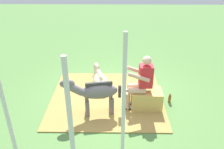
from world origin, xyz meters
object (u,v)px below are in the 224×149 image
object	(u,v)px
tent_pole_mid	(73,149)
person_seated	(141,81)
tent_pole_left	(124,111)
tent_pole_right	(8,119)
hay_bale	(146,99)
pony_standing	(95,92)
pony_lying	(100,80)
soda_bottle	(170,98)

from	to	relation	value
tent_pole_mid	person_seated	bearing A→B (deg)	-112.74
person_seated	tent_pole_left	bearing A→B (deg)	75.97
tent_pole_left	tent_pole_right	xyz separation A→B (m)	(1.66, 0.22, 0.00)
hay_bale	tent_pole_left	size ratio (longest dim) A/B	0.29
person_seated	hay_bale	bearing A→B (deg)	-178.94
hay_bale	pony_standing	distance (m)	1.27
hay_bale	pony_standing	world-z (taller)	pony_standing
tent_pole_right	pony_standing	bearing A→B (deg)	-121.39
pony_lying	soda_bottle	xyz separation A→B (m)	(-1.78, 0.77, -0.07)
hay_bale	pony_standing	bearing A→B (deg)	12.20
tent_pole_right	tent_pole_mid	distance (m)	1.17
pony_standing	tent_pole_left	world-z (taller)	tent_pole_left
tent_pole_left	soda_bottle	bearing A→B (deg)	-121.19
pony_lying	tent_pole_mid	xyz separation A→B (m)	(0.09, 3.59, 1.04)
person_seated	soda_bottle	xyz separation A→B (m)	(-0.78, -0.21, -0.61)
pony_standing	tent_pole_right	world-z (taller)	tent_pole_right
hay_bale	soda_bottle	bearing A→B (deg)	-160.97
hay_bale	soda_bottle	xyz separation A→B (m)	(-0.61, -0.21, -0.11)
hay_bale	pony_lying	size ratio (longest dim) A/B	0.53
pony_lying	tent_pole_left	distance (m)	3.04
soda_bottle	hay_bale	bearing A→B (deg)	19.03
tent_pole_right	person_seated	bearing A→B (deg)	-136.04
person_seated	tent_pole_mid	world-z (taller)	tent_pole_mid
pony_lying	tent_pole_right	bearing A→B (deg)	69.73
hay_bale	tent_pole_right	xyz separation A→B (m)	(2.28, 2.05, 1.00)
pony_lying	tent_pole_right	distance (m)	3.39
tent_pole_right	tent_pole_mid	world-z (taller)	same
person_seated	pony_standing	size ratio (longest dim) A/B	1.00
pony_lying	tent_pole_left	xyz separation A→B (m)	(-0.54, 2.81, 1.04)
pony_standing	tent_pole_mid	distance (m)	2.44
person_seated	pony_standing	xyz separation A→B (m)	(1.03, 0.25, -0.16)
person_seated	pony_standing	world-z (taller)	person_seated
person_seated	pony_lying	size ratio (longest dim) A/B	0.99
pony_standing	tent_pole_right	xyz separation A→B (m)	(1.09, 1.79, 0.65)
tent_pole_left	tent_pole_right	size ratio (longest dim) A/B	1.00
pony_lying	tent_pole_right	world-z (taller)	tent_pole_right
person_seated	pony_standing	distance (m)	1.07
tent_pole_mid	soda_bottle	bearing A→B (deg)	-123.53
soda_bottle	tent_pole_right	size ratio (longest dim) A/B	0.10
tent_pole_left	tent_pole_right	world-z (taller)	same
hay_bale	person_seated	world-z (taller)	person_seated
person_seated	pony_lying	xyz separation A→B (m)	(1.00, -0.99, -0.55)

